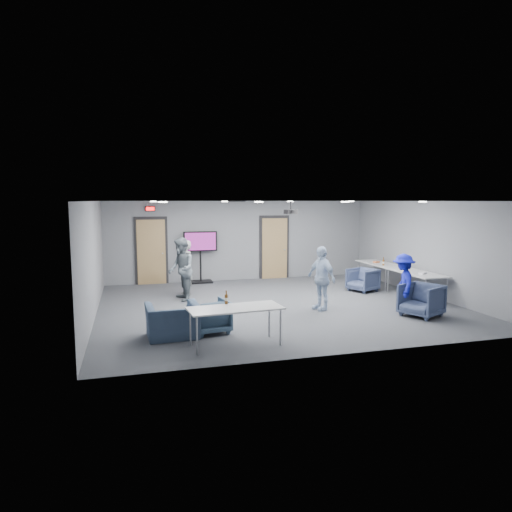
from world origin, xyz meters
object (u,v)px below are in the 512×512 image
object	(u,v)px
table_right_b	(416,274)
table_front_left	(235,310)
chair_front_a	(210,316)
person_c	(321,278)
person_d	(403,283)
person_b	(181,269)
tv_stand	(200,254)
chair_right_a	(363,280)
bottle_right	(383,262)
projector	(291,212)
chair_right_c	(421,300)
person_a	(186,268)
bottle_front	(226,299)
table_right_a	(380,265)
chair_front_b	(173,321)

from	to	relation	value
table_right_b	table_front_left	bearing A→B (deg)	115.40
chair_front_a	table_front_left	world-z (taller)	table_front_left
person_c	person_d	distance (m)	1.98
person_b	tv_stand	size ratio (longest dim) A/B	1.01
person_d	table_right_b	xyz separation A→B (m)	(1.30, 1.36, -0.03)
chair_front_a	tv_stand	distance (m)	5.85
chair_right_a	bottle_right	distance (m)	0.93
person_c	table_front_left	xyz separation A→B (m)	(-2.70, -2.21, -0.11)
chair_right_a	tv_stand	xyz separation A→B (m)	(-4.47, 2.74, 0.62)
person_b	projector	world-z (taller)	projector
bottle_right	chair_right_c	bearing A→B (deg)	-105.94
person_a	bottle_front	world-z (taller)	person_a
person_d	projector	distance (m)	3.69
tv_stand	person_c	bearing A→B (deg)	-62.83
person_c	table_right_a	distance (m)	3.95
person_d	bottle_front	world-z (taller)	person_d
person_a	table_right_a	bearing A→B (deg)	68.14
chair_front_b	person_a	bearing A→B (deg)	-102.97
bottle_right	chair_right_a	bearing A→B (deg)	-168.06
person_a	person_d	xyz separation A→B (m)	(4.83, -3.56, -0.07)
person_b	table_right_a	size ratio (longest dim) A/B	0.92
person_c	table_front_left	distance (m)	3.49
chair_right_a	table_right_b	size ratio (longest dim) A/B	0.39
person_a	person_c	size ratio (longest dim) A/B	0.99
chair_front_a	projector	bearing A→B (deg)	-143.62
chair_right_a	chair_front_b	distance (m)	6.73
bottle_right	tv_stand	bearing A→B (deg)	153.82
chair_right_a	projector	xyz separation A→B (m)	(-2.30, 0.03, 2.06)
person_a	chair_right_a	bearing A→B (deg)	60.50
table_right_b	table_front_left	world-z (taller)	same
table_right_b	chair_front_a	bearing A→B (deg)	106.21
person_d	tv_stand	size ratio (longest dim) A/B	0.84
person_a	chair_front_a	world-z (taller)	person_a
person_d	projector	bearing A→B (deg)	-120.53
chair_right_a	person_a	bearing A→B (deg)	-122.96
table_right_a	chair_right_c	bearing A→B (deg)	163.46
table_right_b	bottle_right	bearing A→B (deg)	7.29
table_right_b	table_front_left	xyz separation A→B (m)	(-5.80, -2.75, -0.01)
table_right_b	table_right_a	bearing A→B (deg)	0.00
person_c	bottle_front	size ratio (longest dim) A/B	6.06
table_right_a	chair_front_b	bearing A→B (deg)	119.18
chair_front_b	table_right_a	distance (m)	7.89
table_right_b	person_a	bearing A→B (deg)	70.21
chair_front_b	person_c	bearing A→B (deg)	-162.28
person_d	chair_front_b	distance (m)	5.63
chair_right_c	table_front_left	size ratio (longest dim) A/B	0.47
table_right_a	table_front_left	xyz separation A→B (m)	(-5.80, -4.65, -0.00)
person_d	bottle_front	distance (m)	4.72
person_b	chair_front_a	xyz separation A→B (m)	(0.22, -3.20, -0.52)
chair_right_a	bottle_right	world-z (taller)	bottle_right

